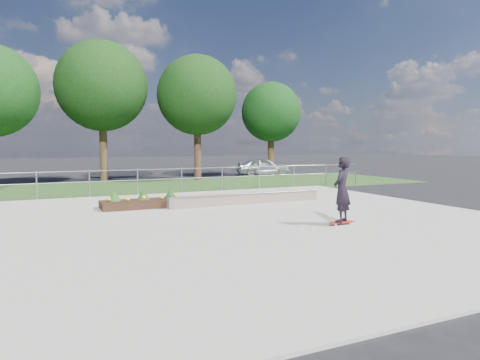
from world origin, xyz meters
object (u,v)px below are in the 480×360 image
Objects in this scene: grind_ledge at (247,198)px; parked_car at (264,167)px; planter_bed at (144,202)px; skateboarder at (342,190)px.

grind_ledge is 14.64m from parked_car.
grind_ledge is at bearing -12.57° from planter_bed.
skateboarder is (4.27, -5.59, 0.80)m from planter_bed.
grind_ledge is 3.71m from planter_bed.
skateboarder is 0.50× the size of parked_car.
parked_car is at bearing 47.18° from planter_bed.
parked_car reaches higher than grind_ledge.
skateboarder reaches higher than parked_car.
skateboarder is (0.65, -4.78, 0.78)m from grind_ledge.
planter_bed is 7.08m from skateboarder.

